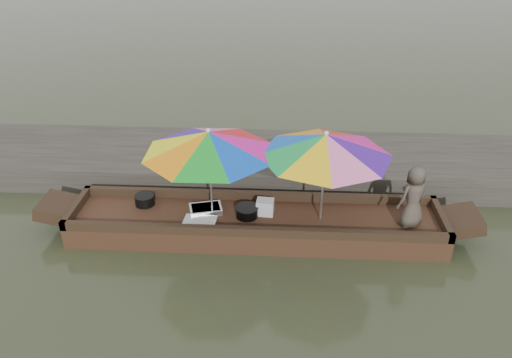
# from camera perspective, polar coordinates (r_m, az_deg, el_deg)

# --- Properties ---
(water) EXTENTS (80.00, 80.00, 0.00)m
(water) POSITION_cam_1_polar(r_m,az_deg,el_deg) (8.44, -0.04, -6.29)
(water) COLOR #333B27
(water) RESTS_ON ground
(dock) EXTENTS (22.00, 2.20, 0.50)m
(dock) POSITION_cam_1_polar(r_m,az_deg,el_deg) (10.20, 0.68, 1.96)
(dock) COLOR #2D2B26
(dock) RESTS_ON ground
(boat_hull) EXTENTS (6.11, 1.20, 0.35)m
(boat_hull) POSITION_cam_1_polar(r_m,az_deg,el_deg) (8.34, -0.04, -5.31)
(boat_hull) COLOR #3B2315
(boat_hull) RESTS_ON water
(cooking_pot) EXTENTS (0.33, 0.33, 0.17)m
(cooking_pot) POSITION_cam_1_polar(r_m,az_deg,el_deg) (8.73, -12.61, -2.35)
(cooking_pot) COLOR black
(cooking_pot) RESTS_ON boat_hull
(tray_crayfish) EXTENTS (0.60, 0.49, 0.09)m
(tray_crayfish) POSITION_cam_1_polar(r_m,az_deg,el_deg) (8.39, -5.77, -3.45)
(tray_crayfish) COLOR silver
(tray_crayfish) RESTS_ON boat_hull
(tray_scallop) EXTENTS (0.55, 0.40, 0.06)m
(tray_scallop) POSITION_cam_1_polar(r_m,az_deg,el_deg) (8.10, -6.44, -4.91)
(tray_scallop) COLOR silver
(tray_scallop) RESTS_ON boat_hull
(charcoal_grill) EXTENTS (0.36, 0.36, 0.17)m
(charcoal_grill) POSITION_cam_1_polar(r_m,az_deg,el_deg) (8.20, -1.05, -3.81)
(charcoal_grill) COLOR black
(charcoal_grill) RESTS_ON boat_hull
(supply_bag) EXTENTS (0.30, 0.24, 0.26)m
(supply_bag) POSITION_cam_1_polar(r_m,az_deg,el_deg) (8.25, 1.05, -3.22)
(supply_bag) COLOR silver
(supply_bag) RESTS_ON boat_hull
(vendor) EXTENTS (0.61, 0.54, 1.05)m
(vendor) POSITION_cam_1_polar(r_m,az_deg,el_deg) (8.14, 17.54, -1.94)
(vendor) COLOR #473E36
(vendor) RESTS_ON boat_hull
(umbrella_bow) EXTENTS (2.72, 2.72, 1.55)m
(umbrella_bow) POSITION_cam_1_polar(r_m,az_deg,el_deg) (7.92, -5.24, 0.59)
(umbrella_bow) COLOR #E5149C
(umbrella_bow) RESTS_ON boat_hull
(umbrella_stern) EXTENTS (2.13, 2.13, 1.55)m
(umbrella_stern) POSITION_cam_1_polar(r_m,az_deg,el_deg) (7.87, 7.70, 0.23)
(umbrella_stern) COLOR #E51492
(umbrella_stern) RESTS_ON boat_hull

